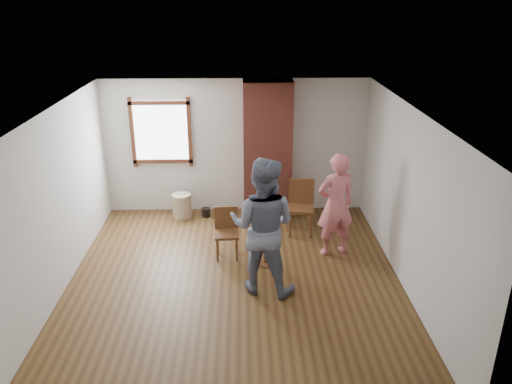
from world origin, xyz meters
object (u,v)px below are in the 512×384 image
at_px(stoneware_crock, 182,206).
at_px(dining_chair_right, 301,204).
at_px(side_table, 266,241).
at_px(person_pink, 336,205).
at_px(man, 263,226).
at_px(dining_chair_left, 227,229).

distance_m(stoneware_crock, dining_chair_right, 2.34).
bearing_deg(side_table, person_pink, 16.16).
bearing_deg(man, person_pink, -121.87).
distance_m(stoneware_crock, side_table, 2.41).
distance_m(dining_chair_right, man, 2.07).
bearing_deg(dining_chair_right, man, -105.57).
height_order(dining_chair_right, person_pink, person_pink).
bearing_deg(side_table, stoneware_crock, 129.80).
distance_m(stoneware_crock, man, 3.04).
height_order(stoneware_crock, man, man).
bearing_deg(stoneware_crock, dining_chair_right, -16.94).
relative_size(dining_chair_left, man, 0.41).
relative_size(stoneware_crock, man, 0.23).
relative_size(dining_chair_left, person_pink, 0.47).
height_order(dining_chair_left, dining_chair_right, dining_chair_right).
distance_m(dining_chair_right, side_table, 1.36).
bearing_deg(man, stoneware_crock, -42.25).
relative_size(stoneware_crock, side_table, 0.78).
bearing_deg(person_pink, stoneware_crock, -45.39).
bearing_deg(dining_chair_right, dining_chair_left, -140.76).
bearing_deg(dining_chair_left, dining_chair_right, 30.17).
distance_m(stoneware_crock, dining_chair_left, 1.78).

